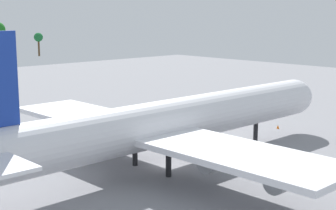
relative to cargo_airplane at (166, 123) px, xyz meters
name	(u,v)px	position (x,y,z in m)	size (l,w,h in m)	color
ground_plane	(168,166)	(0.40, 0.00, -5.74)	(254.69, 254.69, 0.00)	gray
cargo_airplane	(166,123)	(0.00, 0.00, 0.00)	(63.67, 51.55, 17.92)	silver
safety_cone_nose	(278,127)	(29.05, 2.67, -5.40)	(0.47, 0.47, 0.67)	orange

